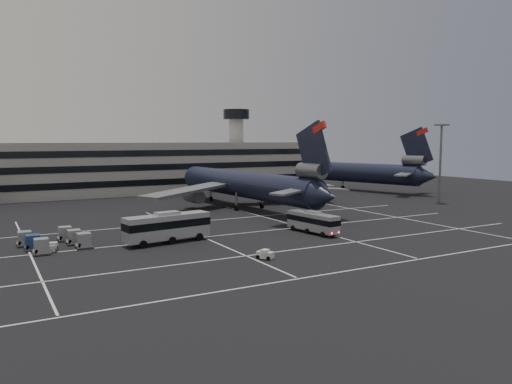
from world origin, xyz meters
TOP-DOWN VIEW (x-y plane):
  - ground at (0.00, 0.00)m, footprint 260.00×260.00m
  - lane_markings at (0.95, 0.72)m, footprint 90.00×55.62m
  - terminal at (-2.95, 71.14)m, footprint 125.00×26.00m
  - hills at (17.99, 170.00)m, footprint 352.00×180.00m
  - lightpole_right at (58.00, 15.00)m, footprint 2.40×2.40m
  - trijet_main at (14.36, 28.76)m, footprint 47.34×57.68m
  - trijet_far at (59.54, 50.88)m, footprint 25.04×56.56m
  - bus_near at (10.49, -1.39)m, footprint 3.52×10.20m
  - bus_far at (-12.03, 2.71)m, footprint 12.97×4.71m
  - tug_a at (-27.31, 4.65)m, footprint 1.71×2.26m
  - tug_b at (-4.64, -12.61)m, footprint 2.08×2.32m
  - uld_cluster at (-26.68, 7.50)m, footprint 9.58×10.68m

SIDE VIEW (x-z plane):
  - hills at x=17.99m, z-range -34.07..9.93m
  - ground at x=0.00m, z-range 0.00..0.00m
  - lane_markings at x=0.95m, z-range 0.00..0.01m
  - tug_b at x=-4.64m, z-range -0.07..1.21m
  - tug_a at x=-27.31m, z-range -0.07..1.23m
  - uld_cluster at x=-26.68m, z-range -0.02..2.05m
  - bus_near at x=10.49m, z-range 0.17..3.69m
  - bus_far at x=-12.03m, z-range 0.21..4.69m
  - trijet_main at x=14.36m, z-range -3.79..14.29m
  - trijet_far at x=59.54m, z-range -3.61..14.47m
  - terminal at x=-2.95m, z-range -5.07..18.93m
  - lightpole_right at x=58.00m, z-range 2.68..20.95m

